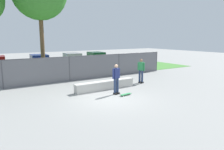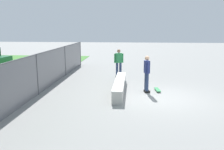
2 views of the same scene
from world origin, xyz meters
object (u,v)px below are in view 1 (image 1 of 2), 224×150
at_px(concrete_ledge, 105,85).
at_px(skateboarder, 116,78).
at_px(skateboard, 126,94).
at_px(bystander, 141,70).
at_px(car_white, 72,60).
at_px(car_blue, 39,62).
at_px(car_green, 96,59).

relative_size(concrete_ledge, skateboarder, 2.36).
distance_m(skateboard, bystander, 3.82).
relative_size(skateboarder, car_white, 0.42).
xyz_separation_m(skateboarder, car_white, (2.25, 12.04, -0.17)).
bearing_deg(concrete_ledge, skateboarder, -91.74).
height_order(skateboarder, bystander, same).
bearing_deg(bystander, car_blue, 114.00).
height_order(car_white, car_green, same).
xyz_separation_m(concrete_ledge, car_blue, (-1.39, 10.74, 0.55)).
bearing_deg(bystander, concrete_ledge, -175.74).
bearing_deg(skateboarder, skateboard, -62.92).
bearing_deg(car_green, skateboarder, -113.73).
bearing_deg(skateboarder, concrete_ledge, 88.26).
bearing_deg(concrete_ledge, bystander, 4.26).
height_order(skateboarder, car_green, skateboarder).
xyz_separation_m(car_blue, bystander, (4.67, -10.49, 0.17)).
relative_size(car_white, car_green, 1.00).
relative_size(car_blue, car_white, 1.00).
relative_size(skateboard, car_white, 0.19).
relative_size(concrete_ledge, skateboard, 5.27).
bearing_deg(skateboard, car_blue, 97.44).
xyz_separation_m(concrete_ledge, skateboarder, (-0.04, -1.32, 0.71)).
height_order(concrete_ledge, car_white, car_white).
bearing_deg(skateboarder, car_blue, 96.41).
distance_m(skateboard, car_blue, 12.77).
relative_size(skateboarder, skateboard, 2.23).
height_order(car_blue, car_white, same).
bearing_deg(car_green, skateboard, -111.61).
bearing_deg(car_blue, concrete_ledge, -82.60).
bearing_deg(concrete_ledge, car_blue, 97.40).
distance_m(concrete_ledge, skateboard, 1.93).
bearing_deg(concrete_ledge, car_green, 63.89).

